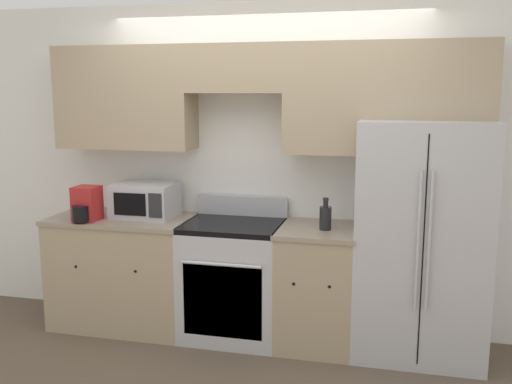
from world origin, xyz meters
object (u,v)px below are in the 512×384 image
at_px(oven_range, 233,279).
at_px(bottle, 325,217).
at_px(refrigerator, 420,238).
at_px(microwave, 145,200).

height_order(oven_range, bottle, bottle).
xyz_separation_m(oven_range, refrigerator, (1.40, 0.07, 0.40)).
bearing_deg(microwave, oven_range, -4.41).
bearing_deg(oven_range, bottle, -3.61).
height_order(oven_range, refrigerator, refrigerator).
bearing_deg(bottle, refrigerator, 9.92).
distance_m(oven_range, bottle, 0.90).
bearing_deg(microwave, refrigerator, 0.43).
xyz_separation_m(refrigerator, microwave, (-2.15, -0.02, 0.19)).
height_order(refrigerator, bottle, refrigerator).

